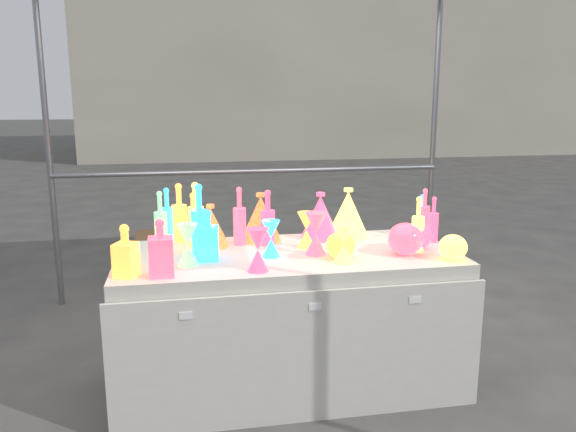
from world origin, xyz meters
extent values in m
plane|color=#5E5C57|center=(0.00, 0.00, 0.00)|extent=(80.00, 80.00, 0.00)
cylinder|color=gray|center=(-1.50, 1.50, 1.20)|extent=(0.04, 0.04, 2.40)
cylinder|color=gray|center=(1.50, 1.50, 1.20)|extent=(0.04, 0.04, 2.40)
cylinder|color=gray|center=(0.00, 1.47, 1.00)|extent=(3.00, 0.04, 0.04)
cube|color=silver|center=(0.00, 0.00, 0.38)|extent=(1.80, 0.80, 0.75)
cube|color=silver|center=(0.00, -0.42, 0.34)|extent=(1.84, 0.02, 0.68)
cube|color=white|center=(-0.55, -0.43, 0.60)|extent=(0.06, 0.00, 0.03)
cube|color=white|center=(0.05, -0.43, 0.60)|extent=(0.06, 0.00, 0.03)
cube|color=white|center=(0.55, -0.43, 0.60)|extent=(0.06, 0.00, 0.03)
cube|color=beige|center=(4.00, 14.00, 3.00)|extent=(14.00, 6.00, 6.00)
cube|color=olive|center=(-0.68, 1.96, 0.21)|extent=(0.58, 0.43, 0.41)
cube|color=olive|center=(0.70, 2.77, 0.03)|extent=(0.71, 0.61, 0.05)
camera|label=1|loc=(-0.53, -2.85, 1.57)|focal=35.00mm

